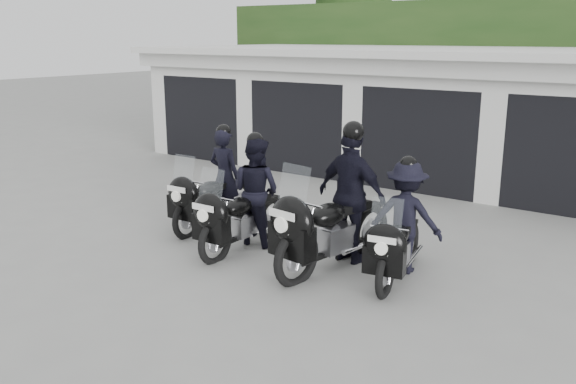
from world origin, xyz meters
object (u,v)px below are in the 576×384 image
Objects in this scene: police_bike_a at (214,186)px; police_bike_d at (403,225)px; police_bike_c at (342,204)px; police_bike_b at (249,198)px.

police_bike_a is 1.07× the size of police_bike_d.
police_bike_c is 0.91m from police_bike_d.
police_bike_b reaches higher than police_bike_d.
police_bike_c is at bearing -8.46° from police_bike_a.
police_bike_c is at bearing 4.09° from police_bike_b.
police_bike_a is 1.23m from police_bike_b.
police_bike_a is 2.77m from police_bike_c.
police_bike_b reaches higher than police_bike_a.
police_bike_a is 0.98× the size of police_bike_b.
police_bike_a reaches higher than police_bike_d.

